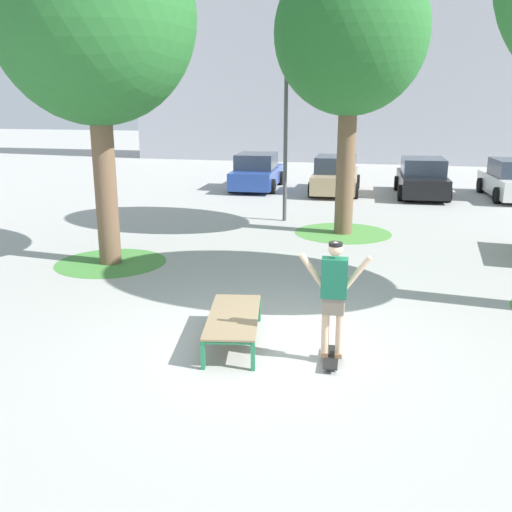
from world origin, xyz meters
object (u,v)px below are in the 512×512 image
(skateboard, at_px, (331,357))
(tree_mid_back, at_px, (351,34))
(skater, at_px, (334,292))
(car_blue, at_px, (257,172))
(car_black, at_px, (422,179))
(light_post, at_px, (286,94))
(tree_near_left, at_px, (94,17))
(car_tan, at_px, (336,176))
(skate_box, at_px, (233,318))

(skateboard, relative_size, tree_mid_back, 0.11)
(skater, xyz_separation_m, car_blue, (-4.89, 16.04, -0.38))
(tree_mid_back, height_order, car_black, tree_mid_back)
(light_post, bearing_deg, car_blue, 110.65)
(tree_near_left, bearing_deg, light_post, 61.73)
(car_blue, bearing_deg, tree_near_left, -93.12)
(light_post, bearing_deg, car_tan, 80.58)
(tree_mid_back, xyz_separation_m, car_blue, (-4.33, 7.67, -4.61))
(skateboard, xyz_separation_m, light_post, (-2.50, 9.70, 3.75))
(tree_near_left, bearing_deg, skate_box, -42.80)
(car_tan, height_order, car_black, same)
(skate_box, distance_m, tree_mid_back, 9.46)
(car_tan, relative_size, car_black, 1.00)
(skater, height_order, tree_mid_back, tree_mid_back)
(skate_box, xyz_separation_m, car_tan, (0.04, 15.32, 0.28))
(car_blue, bearing_deg, skater, -73.04)
(car_tan, xyz_separation_m, car_black, (3.38, -0.05, 0.00))
(car_tan, bearing_deg, tree_mid_back, -82.55)
(car_tan, bearing_deg, skate_box, -90.14)
(car_blue, relative_size, light_post, 0.74)
(skate_box, height_order, skateboard, skate_box)
(tree_near_left, xyz_separation_m, light_post, (3.05, 5.66, -1.49))
(tree_near_left, height_order, car_tan, tree_near_left)
(tree_mid_back, relative_size, light_post, 1.28)
(skater, distance_m, light_post, 10.39)
(light_post, bearing_deg, tree_near_left, -118.27)
(car_blue, xyz_separation_m, light_post, (2.39, -6.34, 3.13))
(car_black, bearing_deg, tree_near_left, -122.65)
(tree_mid_back, bearing_deg, skate_box, -97.02)
(tree_near_left, height_order, car_blue, tree_near_left)
(skater, bearing_deg, tree_near_left, 143.96)
(car_blue, bearing_deg, skate_box, -77.99)
(tree_mid_back, bearing_deg, car_tan, 97.45)
(car_black, bearing_deg, car_blue, 176.34)
(skater, relative_size, tree_mid_back, 0.23)
(skate_box, bearing_deg, light_post, 95.80)
(skate_box, height_order, skater, skater)
(skateboard, height_order, tree_near_left, tree_near_left)
(skater, relative_size, car_blue, 0.39)
(tree_mid_back, distance_m, car_black, 8.92)
(skate_box, bearing_deg, skateboard, -12.24)
(tree_near_left, distance_m, car_tan, 13.15)
(skateboard, distance_m, car_black, 15.74)
(skate_box, relative_size, light_post, 0.34)
(tree_near_left, bearing_deg, skater, -36.04)
(tree_mid_back, relative_size, car_black, 1.74)
(skater, height_order, light_post, light_post)
(car_blue, bearing_deg, tree_mid_back, -60.53)
(skate_box, relative_size, skater, 1.18)
(car_blue, height_order, car_black, same)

